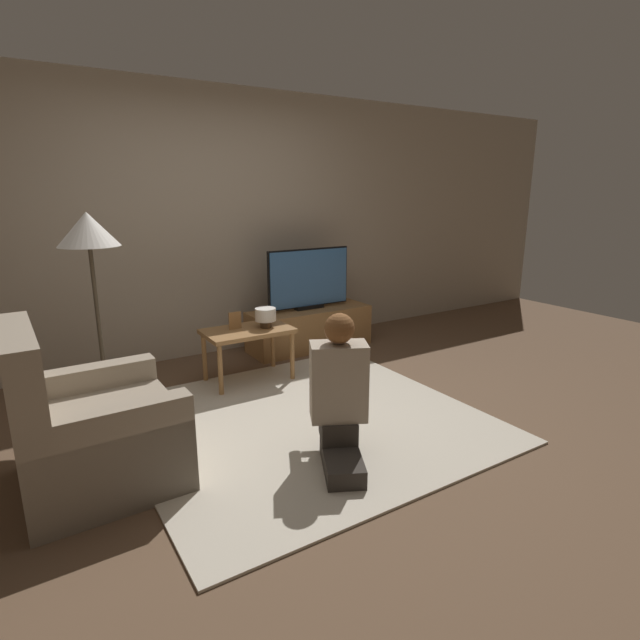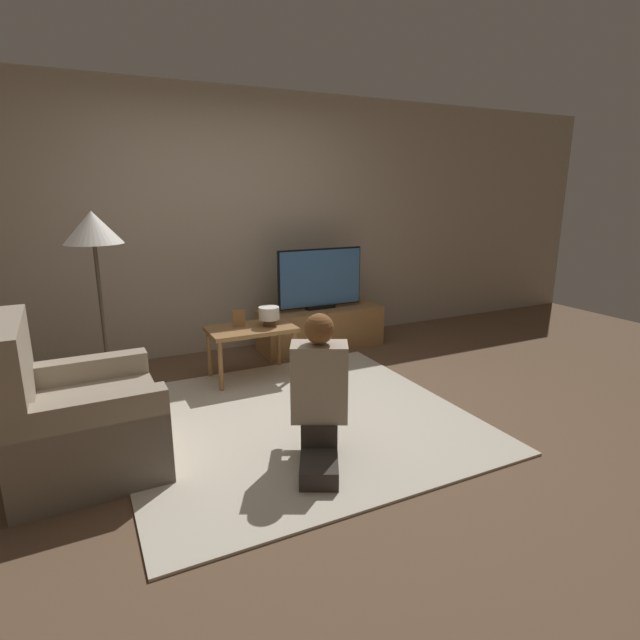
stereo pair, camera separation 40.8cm
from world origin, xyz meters
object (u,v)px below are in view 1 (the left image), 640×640
(tv, at_px, (309,279))
(table_lamp, at_px, (266,316))
(coffee_table, at_px, (248,336))
(person_kneeling, at_px, (339,390))
(armchair, at_px, (91,434))
(floor_lamp, at_px, (89,242))

(tv, bearing_deg, table_lamp, -143.60)
(tv, height_order, coffee_table, tv)
(coffee_table, distance_m, table_lamp, 0.23)
(coffee_table, height_order, person_kneeling, person_kneeling)
(armchair, bearing_deg, table_lamp, -59.69)
(coffee_table, xyz_separation_m, armchair, (-1.40, -0.98, -0.11))
(tv, relative_size, table_lamp, 5.21)
(coffee_table, distance_m, person_kneeling, 1.50)
(armchair, xyz_separation_m, table_lamp, (1.56, 0.95, 0.27))
(tv, distance_m, armchair, 2.83)
(tv, xyz_separation_m, armchair, (-2.35, -1.53, -0.44))
(table_lamp, bearing_deg, coffee_table, 168.78)
(tv, distance_m, coffee_table, 1.14)
(tv, relative_size, person_kneeling, 1.02)
(person_kneeling, bearing_deg, armchair, 5.13)
(coffee_table, height_order, table_lamp, table_lamp)
(coffee_table, relative_size, table_lamp, 4.12)
(armchair, bearing_deg, floor_lamp, -14.52)
(coffee_table, relative_size, person_kneeling, 0.81)
(floor_lamp, distance_m, armchair, 1.38)
(coffee_table, xyz_separation_m, floor_lamp, (-1.17, -0.02, 0.87))
(coffee_table, bearing_deg, floor_lamp, -178.84)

